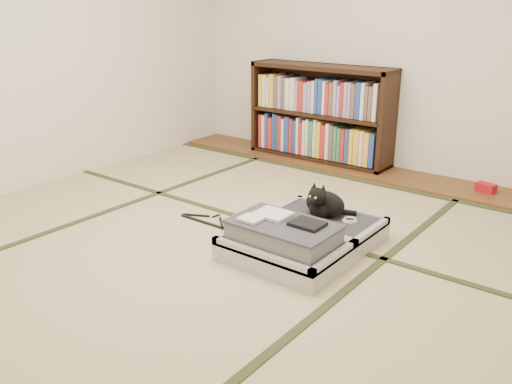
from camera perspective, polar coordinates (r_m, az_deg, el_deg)
The scene contains 10 objects.
floor at distance 3.61m, azimuth -4.04°, elevation -5.04°, with size 4.50×4.50×0.00m, color #C9B586.
wood_strip at distance 5.18m, azimuth 10.78°, elevation 2.38°, with size 4.00×0.50×0.02m, color brown.
red_item at distance 4.82m, azimuth 23.05°, elevation 0.43°, with size 0.15×0.09×0.07m, color #B40E18.
room_shell at distance 3.29m, azimuth -4.66°, elevation 18.83°, with size 4.50×4.50×4.50m.
tatami_borders at distance 3.96m, azimuth 0.70°, elevation -2.67°, with size 4.00×4.50×0.01m.
bookcase at distance 5.36m, azimuth 6.75°, elevation 8.03°, with size 1.45×0.33×0.93m.
suitcase at distance 3.41m, azimuth 4.74°, elevation -4.74°, with size 0.72×0.96×0.28m.
cat at distance 3.60m, azimuth 7.11°, elevation -1.20°, with size 0.32×0.32×0.26m.
cable_coil at distance 3.58m, azimuth 9.83°, elevation -2.93°, with size 0.10×0.10×0.02m.
hanger at distance 3.91m, azimuth -5.32°, elevation -2.98°, with size 0.43×0.20×0.01m.
Camera 1 is at (2.20, -2.45, 1.49)m, focal length 38.00 mm.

